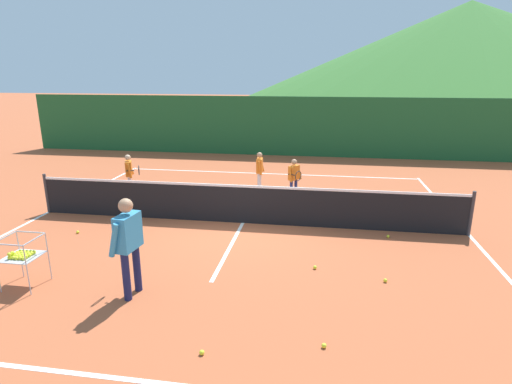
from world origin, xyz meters
The scene contains 21 objects.
ground_plane centered at (0.00, 0.00, 0.00)m, with size 120.00×120.00×0.00m, color #B25633.
line_baseline_near centered at (0.00, -5.57, 0.00)m, with size 10.57×0.08×0.01m, color white.
line_baseline_far centered at (0.00, 5.24, 0.00)m, with size 10.57×0.08×0.01m, color white.
line_sideline_west centered at (-5.28, 0.00, 0.00)m, with size 0.08×10.81×0.01m, color white.
line_sideline_east centered at (5.28, 0.00, 0.00)m, with size 0.08×10.81×0.01m, color white.
line_service_center centered at (0.00, 0.00, 0.00)m, with size 0.08×6.12×0.01m, color white.
tennis_net centered at (0.00, 0.00, 0.50)m, with size 10.59×0.08×1.05m.
instructor centered at (-1.19, -3.66, 1.01)m, with size 0.44×0.80×1.69m.
student_0 centered at (-3.78, 1.80, 0.76)m, with size 0.58×0.52×1.26m.
student_1 centered at (0.00, 2.82, 0.75)m, with size 0.22×0.50×1.25m.
student_2 centered at (1.11, 2.19, 0.72)m, with size 0.40×0.68×1.20m.
ball_cart centered at (-3.17, -3.66, 0.58)m, with size 0.58×0.58×0.90m.
tennis_ball_0 centered at (3.06, -2.57, 0.03)m, with size 0.07×0.07×0.07m, color yellow.
tennis_ball_1 centered at (3.42, -0.43, 0.03)m, with size 0.07×0.07×0.07m, color yellow.
tennis_ball_2 centered at (-2.65, -0.62, 0.03)m, with size 0.07×0.07×0.07m, color yellow.
tennis_ball_4 centered at (0.38, -4.98, 0.03)m, with size 0.07×0.07×0.07m, color yellow.
tennis_ball_5 centered at (-3.66, -1.28, 0.03)m, with size 0.07×0.07×0.07m, color yellow.
tennis_ball_6 centered at (1.98, -4.59, 0.03)m, with size 0.07×0.07×0.07m, color yellow.
tennis_ball_7 centered at (1.82, -2.25, 0.03)m, with size 0.07×0.07×0.07m, color yellow.
windscreen_fence centered at (0.00, 8.81, 1.30)m, with size 23.25×0.08×2.60m, color #1E5B2D.
hill_0 centered at (19.68, 49.70, 6.10)m, with size 58.30×58.30×12.20m, color #38702D.
Camera 1 is at (1.81, -9.47, 3.59)m, focal length 29.02 mm.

